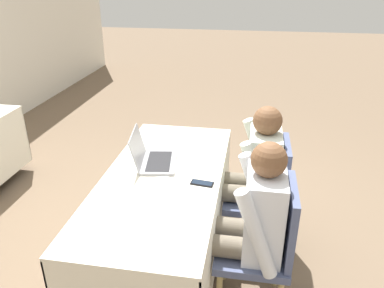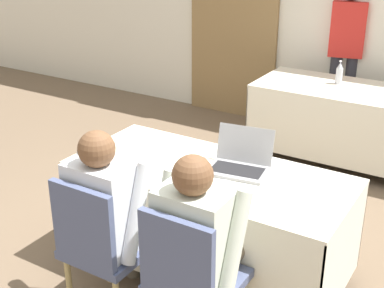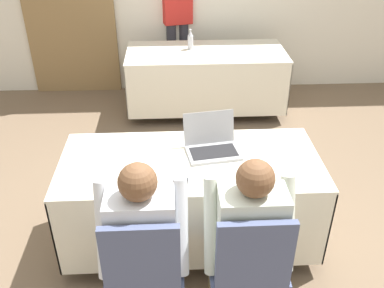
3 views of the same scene
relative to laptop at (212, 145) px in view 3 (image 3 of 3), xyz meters
name	(u,v)px [view 3 (image 3 of 3)]	position (x,y,z in m)	size (l,w,h in m)	color
ground_plane	(191,240)	(-0.15, -0.11, -0.77)	(24.00, 24.00, 0.00)	brown
conference_table_near	(191,181)	(-0.15, -0.11, -0.22)	(1.75, 0.78, 0.73)	silver
conference_table_far	(206,66)	(0.12, 2.04, -0.22)	(1.75, 0.78, 0.73)	silver
laptop	(212,145)	(0.00, 0.00, 0.00)	(0.40, 0.35, 0.24)	#99999E
cell_phone	(182,185)	(-0.22, -0.39, -0.04)	(0.08, 0.15, 0.01)	black
paper_beside_laptop	(203,153)	(-0.06, -0.02, -0.05)	(0.26, 0.33, 0.00)	white
water_bottle	(190,40)	(-0.05, 2.13, 0.05)	(0.06, 0.06, 0.22)	#B7B7C1
chair_near_left	(144,266)	(-0.45, -0.81, -0.28)	(0.44, 0.44, 0.89)	tan
chair_near_right	(248,262)	(0.14, -0.81, -0.28)	(0.44, 0.44, 0.89)	tan
person_checkered_shirt	(143,232)	(-0.45, -0.70, -0.12)	(0.50, 0.52, 1.15)	#665B4C
person_white_shirt	(247,228)	(0.14, -0.70, -0.12)	(0.50, 0.52, 1.15)	#665B4C
person_red_shirt	(177,18)	(-0.18, 2.74, 0.14)	(0.38, 0.27, 1.59)	#33333D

